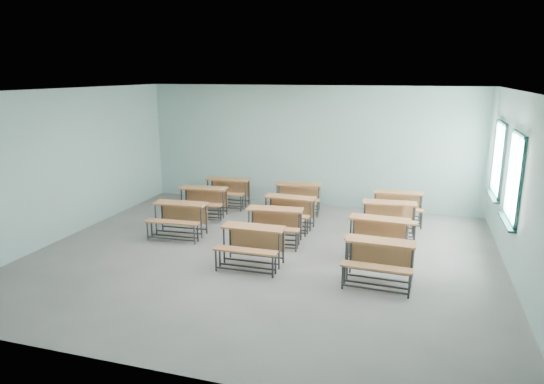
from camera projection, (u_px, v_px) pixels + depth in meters
The scene contains 12 objects.
room at pixel (268, 177), 9.20m from camera, with size 9.04×8.04×3.24m.
desk_unit_r0c1 at pixel (252, 240), 8.99m from camera, with size 1.18×0.80×0.73m.
desk_unit_r0c2 at pixel (380, 256), 8.23m from camera, with size 1.20×0.83×0.73m.
desk_unit_r1c0 at pixel (179, 214), 10.64m from camera, with size 1.22×0.86×0.73m.
desk_unit_r1c1 at pixel (274, 221), 10.19m from camera, with size 1.24×0.90×0.73m.
desk_unit_r1c2 at pixel (378, 231), 9.51m from camera, with size 1.21×0.84×0.73m.
desk_unit_r2c0 at pixel (203, 198), 12.04m from camera, with size 1.25×0.91×0.73m.
desk_unit_r2c1 at pixel (289, 208), 11.15m from camera, with size 1.21×0.84×0.73m.
desk_unit_r2c2 at pixel (389, 214), 10.69m from camera, with size 1.23×0.87×0.73m.
desk_unit_r3c0 at pixel (227, 188), 13.05m from camera, with size 1.20×0.83×0.73m.
desk_unit_r3c1 at pixel (298, 193), 12.48m from camera, with size 1.27×0.94×0.73m.
desk_unit_r3c2 at pixel (398, 202), 11.61m from camera, with size 1.22×0.87×0.73m.
Camera 1 is at (2.80, -8.55, 3.53)m, focal length 32.00 mm.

